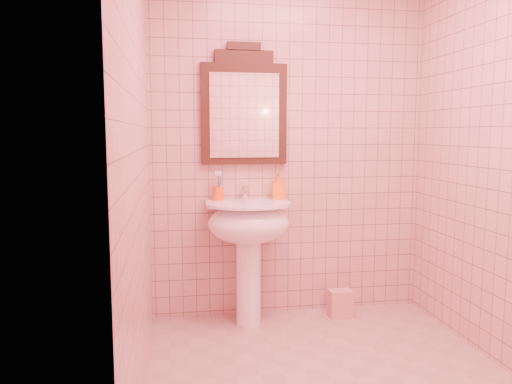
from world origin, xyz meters
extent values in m
plane|color=tan|center=(0.00, 0.00, 0.00)|extent=(2.20, 2.20, 0.00)
cube|color=#CF9A90|center=(0.00, 1.10, 1.25)|extent=(2.00, 0.02, 2.50)
cylinder|color=white|center=(-0.33, 0.88, 0.35)|extent=(0.17, 0.17, 0.70)
ellipsoid|color=white|center=(-0.33, 0.86, 0.72)|extent=(0.56, 0.46, 0.28)
cube|color=white|center=(-0.33, 1.03, 0.83)|extent=(0.56, 0.15, 0.05)
cylinder|color=white|center=(-0.33, 0.86, 0.85)|extent=(0.58, 0.58, 0.02)
cylinder|color=white|center=(-0.33, 1.03, 0.91)|extent=(0.04, 0.04, 0.09)
cylinder|color=white|center=(-0.33, 0.97, 0.94)|extent=(0.02, 0.10, 0.02)
cylinder|color=white|center=(-0.33, 0.92, 0.93)|extent=(0.02, 0.02, 0.04)
cube|color=white|center=(-0.33, 1.04, 0.96)|extent=(0.02, 0.07, 0.01)
cube|color=black|center=(-0.33, 1.08, 1.47)|extent=(0.61, 0.05, 0.71)
cube|color=black|center=(-0.33, 1.08, 1.86)|extent=(0.41, 0.05, 0.09)
cube|color=black|center=(-0.33, 1.08, 1.93)|extent=(0.24, 0.05, 0.06)
cube|color=white|center=(-0.33, 1.05, 1.46)|extent=(0.49, 0.01, 0.59)
cylinder|color=#E84F13|center=(-0.53, 1.02, 0.91)|extent=(0.08, 0.08, 0.10)
cylinder|color=silver|center=(-0.51, 1.02, 0.95)|extent=(0.01, 0.01, 0.18)
cylinder|color=#338CD8|center=(-0.52, 1.03, 0.95)|extent=(0.01, 0.01, 0.18)
cylinder|color=#E5334C|center=(-0.53, 1.03, 0.95)|extent=(0.01, 0.01, 0.18)
cylinder|color=#3FBF59|center=(-0.54, 1.03, 0.95)|extent=(0.01, 0.01, 0.18)
cylinder|color=#D8CC4C|center=(-0.54, 1.01, 0.95)|extent=(0.01, 0.01, 0.18)
cylinder|color=purple|center=(-0.53, 1.00, 0.95)|extent=(0.01, 0.01, 0.18)
cylinder|color=#4C4C59|center=(-0.52, 1.00, 0.95)|extent=(0.01, 0.01, 0.18)
imported|color=orange|center=(-0.10, 1.00, 0.96)|extent=(0.09, 0.09, 0.19)
cube|color=#DE9E82|center=(0.35, 0.91, 0.10)|extent=(0.17, 0.11, 0.20)
camera|label=1|loc=(-0.82, -2.46, 1.33)|focal=35.00mm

